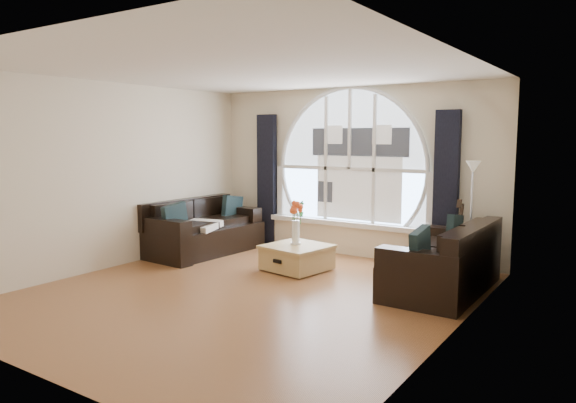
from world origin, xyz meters
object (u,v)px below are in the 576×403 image
at_px(floor_lamp, 471,221).
at_px(guitar, 460,236).
at_px(sofa_right, 442,260).
at_px(coffee_chest, 297,256).
at_px(sofa_left, 204,229).
at_px(potted_plant, 301,209).
at_px(vase_flowers, 296,218).

xyz_separation_m(floor_lamp, guitar, (-0.21, 0.26, -0.27)).
bearing_deg(guitar, sofa_right, -75.44).
xyz_separation_m(coffee_chest, guitar, (1.99, 1.16, 0.33)).
xyz_separation_m(sofa_right, coffee_chest, (-2.06, -0.12, -0.20)).
height_order(sofa_left, floor_lamp, floor_lamp).
distance_m(guitar, potted_plant, 2.78).
height_order(sofa_right, floor_lamp, floor_lamp).
bearing_deg(coffee_chest, sofa_right, 12.66).
bearing_deg(coffee_chest, floor_lamp, 31.63).
bearing_deg(sofa_right, guitar, 94.81).
bearing_deg(coffee_chest, vase_flowers, 148.60).
relative_size(coffee_chest, floor_lamp, 0.52).
height_order(floor_lamp, guitar, floor_lamp).
distance_m(sofa_right, potted_plant, 3.11).
relative_size(sofa_left, guitar, 1.86).
bearing_deg(coffee_chest, potted_plant, 129.53).
xyz_separation_m(sofa_right, vase_flowers, (-2.12, -0.08, 0.36)).
bearing_deg(floor_lamp, potted_plant, 171.62).
distance_m(sofa_right, guitar, 1.05).
xyz_separation_m(sofa_left, floor_lamp, (4.12, 0.77, 0.40)).
relative_size(coffee_chest, guitar, 0.78).
bearing_deg(guitar, floor_lamp, -40.83).
bearing_deg(sofa_right, floor_lamp, 81.17).
height_order(sofa_right, coffee_chest, sofa_right).
height_order(floor_lamp, potted_plant, floor_lamp).
height_order(sofa_left, vase_flowers, vase_flowers).
xyz_separation_m(sofa_left, guitar, (3.92, 1.02, 0.13)).
bearing_deg(floor_lamp, coffee_chest, -157.64).
bearing_deg(guitar, vase_flowers, -140.93).
bearing_deg(guitar, coffee_chest, -139.35).
bearing_deg(sofa_left, floor_lamp, 13.96).
xyz_separation_m(sofa_left, potted_plant, (1.15, 1.20, 0.29)).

